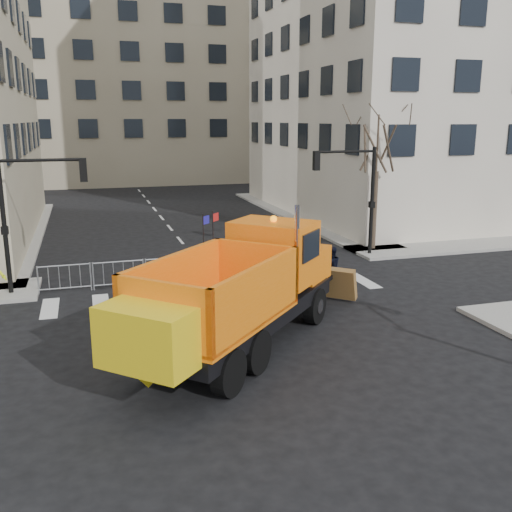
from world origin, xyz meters
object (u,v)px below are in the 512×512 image
object	(u,v)px
plow_truck	(238,289)
cop_b	(331,267)
newspaper_box	(326,259)
cop_a	(272,267)
cop_c	(299,270)

from	to	relation	value
plow_truck	cop_b	bearing A→B (deg)	-1.51
plow_truck	cop_b	size ratio (longest dim) A/B	5.89
cop_b	newspaper_box	distance (m)	1.85
cop_b	newspaper_box	size ratio (longest dim) A/B	1.52
cop_a	cop_b	bearing A→B (deg)	134.68
plow_truck	newspaper_box	bearing A→B (deg)	3.95
plow_truck	cop_c	world-z (taller)	plow_truck
newspaper_box	plow_truck	bearing A→B (deg)	-143.82
cop_c	newspaper_box	bearing A→B (deg)	160.42
newspaper_box	cop_a	bearing A→B (deg)	-168.15
plow_truck	cop_a	xyz separation A→B (m)	(2.90, 5.60, -0.97)
plow_truck	cop_c	bearing A→B (deg)	5.91
cop_c	newspaper_box	xyz separation A→B (m)	(2.10, 2.19, -0.23)
cop_b	newspaper_box	world-z (taller)	cop_b
cop_b	cop_c	xyz separation A→B (m)	(-1.56, -0.43, 0.09)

